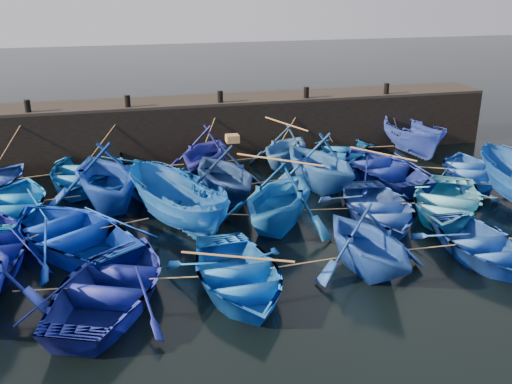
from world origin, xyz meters
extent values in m
plane|color=black|center=(0.00, 0.00, 0.00)|extent=(120.00, 120.00, 0.00)
cube|color=black|center=(0.00, 10.50, 1.25)|extent=(26.00, 2.50, 2.50)
cube|color=black|center=(0.00, 10.50, 2.56)|extent=(26.00, 2.50, 0.12)
cylinder|color=black|center=(-8.00, 9.60, 2.87)|extent=(0.24, 0.24, 0.50)
cylinder|color=black|center=(-4.00, 9.60, 2.87)|extent=(0.24, 0.24, 0.50)
cylinder|color=black|center=(0.00, 9.60, 2.87)|extent=(0.24, 0.24, 0.50)
cylinder|color=black|center=(4.00, 9.60, 2.87)|extent=(0.24, 0.24, 0.50)
cylinder|color=black|center=(8.00, 9.60, 2.87)|extent=(0.24, 0.24, 0.50)
imported|color=#0C4D94|center=(-5.88, 7.55, 0.60)|extent=(5.30, 6.55, 1.20)
imported|color=navy|center=(-1.09, 7.49, 1.05)|extent=(4.96, 5.17, 2.10)
imported|color=#295DA4|center=(2.45, 7.68, 0.96)|extent=(4.77, 4.81, 1.92)
imported|color=navy|center=(5.25, 8.02, 0.50)|extent=(4.83, 5.71, 1.01)
imported|color=#1F38A0|center=(8.62, 7.86, 0.88)|extent=(1.80, 4.60, 1.77)
imported|color=blue|center=(-8.28, 4.58, 0.52)|extent=(4.17, 5.40, 1.03)
imported|color=#0F379B|center=(-5.10, 4.75, 1.27)|extent=(5.17, 5.66, 2.54)
imported|color=#0643BE|center=(-2.86, 5.01, 0.58)|extent=(6.21, 6.80, 1.15)
imported|color=navy|center=(-0.86, 4.46, 1.11)|extent=(4.48, 4.92, 2.21)
imported|color=#1E56B1|center=(2.95, 4.81, 1.17)|extent=(4.81, 5.25, 2.33)
imported|color=navy|center=(5.74, 5.10, 0.55)|extent=(4.28, 5.64, 1.10)
imported|color=blue|center=(9.21, 4.27, 0.45)|extent=(4.62, 5.25, 0.90)
imported|color=#0429AD|center=(-6.22, 1.67, 0.57)|extent=(6.32, 6.76, 1.14)
imported|color=#0E4A98|center=(-2.93, 2.10, 0.94)|extent=(3.76, 5.15, 1.87)
imported|color=#0F55AF|center=(0.34, 1.55, 1.16)|extent=(5.73, 5.84, 2.33)
imported|color=#22469A|center=(3.75, 1.28, 0.50)|extent=(4.08, 5.23, 0.99)
imported|color=#2F80C4|center=(6.27, 1.15, 0.52)|extent=(5.82, 6.14, 1.04)
imported|color=navy|center=(-5.00, -1.88, 0.53)|extent=(5.34, 6.11, 1.06)
imported|color=blue|center=(-1.85, -2.09, 0.49)|extent=(3.50, 4.79, 0.97)
imported|color=#163F9C|center=(1.87, -1.97, 1.00)|extent=(3.84, 4.28, 2.00)
imported|color=#1947AC|center=(5.50, -2.04, 0.45)|extent=(3.26, 4.45, 0.90)
cube|color=olive|center=(-0.56, 4.46, 2.35)|extent=(0.46, 0.43, 0.27)
cylinder|color=tan|center=(-7.69, 7.39, 0.55)|extent=(1.82, 0.37, 0.04)
cylinder|color=tan|center=(-3.48, 7.52, 0.55)|extent=(3.00, 0.10, 0.04)
cylinder|color=tan|center=(0.68, 7.59, 0.55)|extent=(1.74, 0.23, 0.04)
cylinder|color=tan|center=(3.85, 7.85, 0.55)|extent=(1.01, 0.37, 0.04)
cylinder|color=tan|center=(6.94, 7.94, 0.55)|extent=(1.57, 0.20, 0.04)
cylinder|color=tan|center=(-6.69, 4.67, 0.55)|extent=(1.39, 0.20, 0.04)
cylinder|color=tan|center=(-3.98, 4.88, 0.55)|extent=(0.45, 0.30, 0.04)
cylinder|color=tan|center=(-1.86, 4.74, 0.55)|extent=(0.24, 0.57, 0.04)
cylinder|color=tan|center=(1.04, 4.64, 0.55)|extent=(2.01, 0.39, 0.04)
cylinder|color=tan|center=(4.35, 4.95, 0.55)|extent=(1.01, 0.32, 0.04)
cylinder|color=tan|center=(7.48, 4.68, 0.55)|extent=(1.68, 0.86, 0.04)
cylinder|color=tan|center=(-7.31, 1.50, 0.55)|extent=(0.42, 0.38, 0.04)
cylinder|color=tan|center=(-4.57, 1.89, 0.55)|extent=(1.50, 0.46, 0.04)
cylinder|color=tan|center=(-1.29, 1.83, 0.55)|extent=(1.48, 0.59, 0.04)
cylinder|color=tan|center=(2.05, 1.41, 0.55)|extent=(1.62, 0.30, 0.04)
cylinder|color=tan|center=(5.01, 1.21, 0.55)|extent=(0.72, 0.17, 0.04)
cylinder|color=tan|center=(7.66, 1.05, 0.55)|extent=(0.99, 0.23, 0.04)
cylinder|color=tan|center=(-6.65, -1.78, 0.55)|extent=(1.50, 0.24, 0.04)
cylinder|color=tan|center=(-3.43, -1.99, 0.55)|extent=(1.36, 0.25, 0.04)
cylinder|color=tan|center=(0.01, -2.03, 0.55)|extent=(1.92, 0.16, 0.04)
cylinder|color=tan|center=(3.68, -2.00, 0.55)|extent=(1.83, 0.11, 0.04)
cylinder|color=tan|center=(-8.75, 8.96, 1.58)|extent=(1.53, 1.12, 2.09)
cylinder|color=tan|center=(-4.94, 9.13, 1.58)|extent=(1.92, 0.79, 2.10)
cylinder|color=tan|center=(-0.54, 9.10, 1.58)|extent=(1.13, 0.85, 2.09)
cylinder|color=tan|center=(3.23, 9.19, 1.58)|extent=(1.59, 0.66, 2.09)
cylinder|color=tan|center=(4.63, 9.36, 1.58)|extent=(1.29, 0.32, 2.09)
cylinder|color=tan|center=(8.31, 9.28, 1.58)|extent=(0.67, 0.49, 2.08)
cylinder|color=#99724C|center=(2.45, 7.68, 1.95)|extent=(1.08, 2.84, 0.06)
cylinder|color=#99724C|center=(5.74, 5.10, 1.13)|extent=(1.77, 2.49, 0.06)
cylinder|color=#99724C|center=(0.34, 1.55, 2.36)|extent=(2.34, 1.97, 0.06)
cylinder|color=#99724C|center=(-1.85, -2.09, 1.00)|extent=(2.74, 1.32, 0.06)
camera|label=1|loc=(-4.62, -14.99, 7.72)|focal=40.00mm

